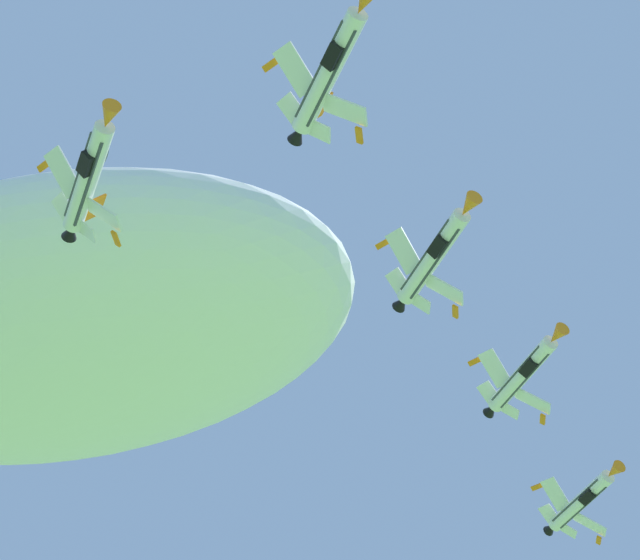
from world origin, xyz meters
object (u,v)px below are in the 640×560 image
fighter_jet_right_wing (89,176)px  fighter_jet_left_outer (523,373)px  fighter_jet_trail_slot (582,500)px  fighter_jet_left_wing (434,256)px  fighter_jet_lead (330,70)px

fighter_jet_right_wing → fighter_jet_left_outer: fighter_jet_left_outer is taller
fighter_jet_right_wing → fighter_jet_trail_slot: (31.21, 65.56, 0.38)m
fighter_jet_left_wing → fighter_jet_trail_slot: (6.70, 45.19, -1.45)m
fighter_jet_left_wing → fighter_jet_trail_slot: 45.71m
fighter_jet_right_wing → fighter_jet_left_outer: size_ratio=1.00×
fighter_jet_trail_slot → fighter_jet_left_wing: bearing=41.7°
fighter_jet_right_wing → fighter_jet_left_outer: 51.41m
fighter_jet_lead → fighter_jet_left_wing: (2.83, 22.41, -0.96)m
fighter_jet_left_outer → fighter_jet_trail_slot: (2.36, 23.13, -2.75)m
fighter_jet_trail_slot → fighter_jet_left_outer: bearing=44.3°
fighter_jet_left_wing → fighter_jet_trail_slot: size_ratio=1.00×
fighter_jet_left_wing → fighter_jet_right_wing: 31.92m
fighter_jet_left_outer → fighter_jet_right_wing: bearing=16.0°
fighter_jet_right_wing → fighter_jet_lead: bearing=134.8°
fighter_jet_lead → fighter_jet_left_outer: bearing=-139.0°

